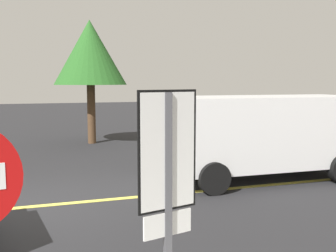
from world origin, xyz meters
TOP-DOWN VIEW (x-y plane):
  - ground_plane at (0.00, 0.00)m, footprint 80.00×80.00m
  - lane_marking_centre at (3.00, 0.00)m, footprint 28.00×0.16m
  - speed_limit_sign at (1.49, -5.29)m, footprint 0.53×0.14m
  - white_van at (5.92, 0.65)m, footprint 5.24×2.34m
  - tree_left_verge at (2.33, 8.06)m, footprint 2.97×2.97m

SIDE VIEW (x-z plane):
  - ground_plane at x=0.00m, z-range 0.00..0.00m
  - lane_marking_centre at x=3.00m, z-range 0.00..0.01m
  - white_van at x=5.92m, z-range 0.17..2.37m
  - speed_limit_sign at x=1.49m, z-range 0.50..3.02m
  - tree_left_verge at x=2.33m, z-range 1.20..6.29m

